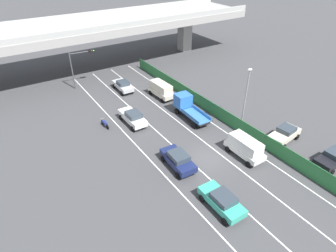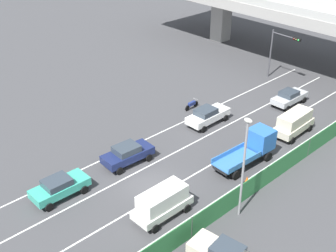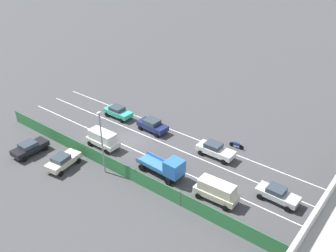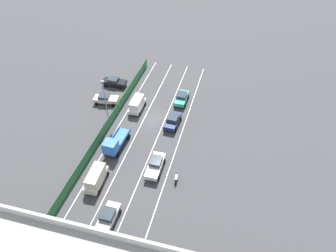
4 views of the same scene
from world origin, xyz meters
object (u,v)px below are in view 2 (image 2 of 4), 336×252
at_px(car_sedan_white, 208,115).
at_px(car_van_cream, 294,122).
at_px(car_taxi_teal, 59,187).
at_px(flatbed_truck_blue, 253,146).
at_px(motorcycle, 192,105).
at_px(street_lamp, 244,160).
at_px(car_sedan_navy, 128,154).
at_px(traffic_cone, 247,180).
at_px(car_van_white, 162,202).
at_px(traffic_light, 281,47).
at_px(car_sedan_silver, 289,97).

xyz_separation_m(car_sedan_white, car_van_cream, (6.78, 4.30, 0.32)).
xyz_separation_m(car_taxi_teal, flatbed_truck_blue, (6.80, 14.39, 0.43)).
relative_size(motorcycle, street_lamp, 0.25).
height_order(car_taxi_teal, car_sedan_navy, car_sedan_navy).
xyz_separation_m(car_van_cream, traffic_cone, (1.75, -9.10, -0.97)).
bearing_deg(car_taxi_teal, flatbed_truck_blue, 64.69).
xyz_separation_m(car_taxi_teal, motorcycle, (-3.27, 17.48, -0.44)).
xyz_separation_m(car_sedan_navy, motorcycle, (-3.25, 11.02, -0.47)).
bearing_deg(car_van_white, traffic_cone, 77.16).
relative_size(car_sedan_white, car_van_cream, 1.01).
distance_m(car_van_white, motorcycle, 16.77).
relative_size(car_van_white, traffic_cone, 7.47).
relative_size(car_sedan_navy, car_van_cream, 0.96).
bearing_deg(motorcycle, car_van_cream, 17.29).
distance_m(flatbed_truck_blue, motorcycle, 10.57).
relative_size(car_van_white, car_sedan_navy, 1.00).
relative_size(car_sedan_white, motorcycle, 2.41).
distance_m(car_taxi_teal, traffic_light, 30.32).
relative_size(flatbed_truck_blue, traffic_light, 1.03).
height_order(car_van_cream, motorcycle, car_van_cream).
height_order(car_sedan_navy, motorcycle, car_sedan_navy).
distance_m(car_sedan_white, flatbed_truck_blue, 7.11).
bearing_deg(flatbed_truck_blue, car_taxi_teal, -115.31).
relative_size(car_sedan_white, traffic_cone, 7.94).
relative_size(car_sedan_silver, car_sedan_white, 0.94).
height_order(car_van_cream, flatbed_truck_blue, flatbed_truck_blue).
bearing_deg(flatbed_truck_blue, car_sedan_white, 164.37).
bearing_deg(car_sedan_navy, motorcycle, 106.44).
height_order(car_sedan_white, motorcycle, car_sedan_white).
height_order(car_sedan_white, car_van_cream, car_van_cream).
height_order(car_sedan_silver, car_sedan_white, car_sedan_white).
bearing_deg(car_sedan_silver, car_sedan_white, -108.31).
bearing_deg(car_taxi_teal, street_lamp, 37.98).
bearing_deg(traffic_light, car_sedan_white, -83.65).
xyz_separation_m(car_sedan_white, street_lamp, (10.44, -8.18, 3.72)).
height_order(car_sedan_white, street_lamp, street_lamp).
distance_m(car_van_white, car_van_cream, 16.50).
distance_m(traffic_light, traffic_cone, 21.50).
xyz_separation_m(car_van_cream, street_lamp, (3.65, -12.47, 3.40)).
height_order(car_van_cream, street_lamp, street_lamp).
xyz_separation_m(traffic_light, traffic_cone, (10.07, -18.61, -3.80)).
bearing_deg(traffic_cone, flatbed_truck_blue, 120.40).
distance_m(motorcycle, traffic_light, 13.25).
bearing_deg(motorcycle, street_lamp, -34.38).
bearing_deg(traffic_cone, car_sedan_white, 150.63).
distance_m(car_van_white, flatbed_truck_blue, 10.29).
relative_size(car_sedan_silver, car_van_cream, 0.95).
bearing_deg(car_sedan_white, flatbed_truck_blue, -15.63).
distance_m(car_sedan_white, motorcycle, 3.47).
bearing_deg(car_sedan_white, car_van_cream, 32.36).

